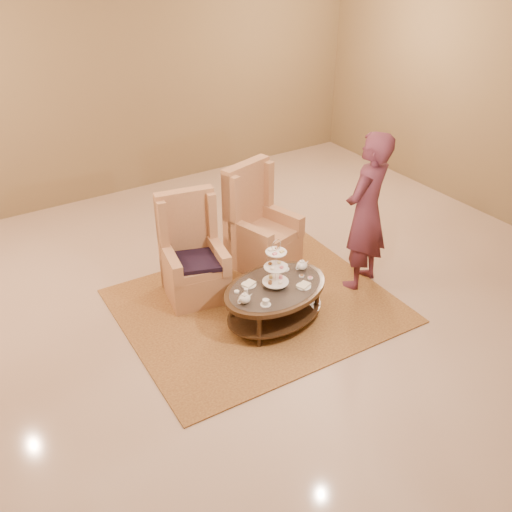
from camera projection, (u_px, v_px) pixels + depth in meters
ground at (273, 319)px, 6.13m from camera, size 8.00×8.00×0.00m
ceiling at (273, 319)px, 6.13m from camera, size 8.00×8.00×0.02m
wall_back at (119, 76)px, 8.11m from camera, size 8.00×0.04×3.50m
rug at (257, 306)px, 6.32m from camera, size 2.93×2.47×0.02m
tea_table at (275, 293)px, 5.91m from camera, size 1.30×0.99×1.00m
armchair_left at (193, 262)px, 6.35m from camera, size 0.76×0.78×1.20m
armchair_right at (258, 233)px, 6.89m from camera, size 0.85×0.87×1.27m
person at (366, 213)px, 6.25m from camera, size 0.78×0.64×1.84m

